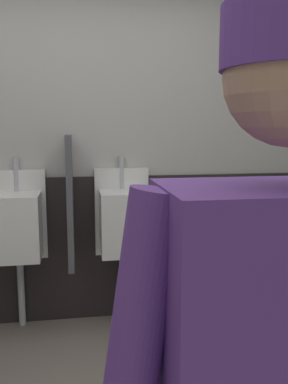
% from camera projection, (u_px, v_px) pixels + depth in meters
% --- Properties ---
extents(wall_back, '(4.02, 0.12, 2.53)m').
position_uv_depth(wall_back, '(85.00, 152.00, 3.06)').
color(wall_back, '#B2B2AD').
rests_on(wall_back, ground_plane).
extents(wainscot_band_back, '(3.42, 0.03, 1.09)m').
position_uv_depth(wainscot_band_back, '(87.00, 248.00, 3.10)').
color(wainscot_band_back, black).
rests_on(wainscot_band_back, ground_plane).
extents(urinal_left, '(0.40, 0.34, 1.24)m').
position_uv_depth(urinal_left, '(16.00, 225.00, 2.84)').
color(urinal_left, white).
rests_on(urinal_left, ground_plane).
extents(urinal_middle, '(0.40, 0.34, 1.24)m').
position_uv_depth(urinal_middle, '(124.00, 221.00, 2.96)').
color(urinal_middle, white).
rests_on(urinal_middle, ground_plane).
extents(privacy_divider_panel, '(0.04, 0.40, 0.90)m').
position_uv_depth(privacy_divider_panel, '(70.00, 201.00, 2.81)').
color(privacy_divider_panel, '#4C4C51').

